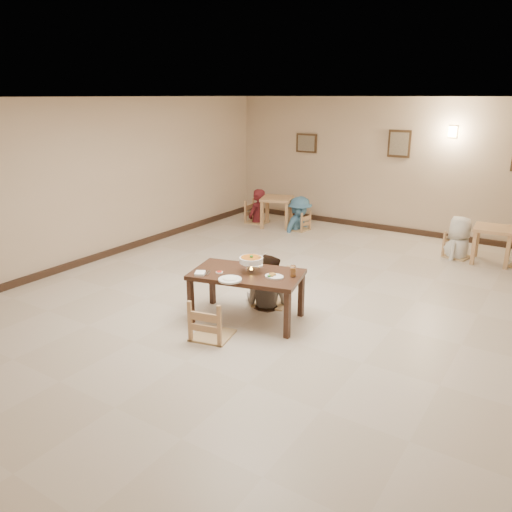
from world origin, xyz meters
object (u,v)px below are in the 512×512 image
Objects in this scene: main_table at (247,278)px; curry_warmer at (251,260)px; bg_chair_ll at (257,202)px; bg_table_left at (277,203)px; bg_diner_c at (462,217)px; drink_glass at (293,272)px; bg_chair_rl at (460,234)px; bg_chair_lr at (300,212)px; bg_diner_b at (300,197)px; main_diner at (267,255)px; chair_near at (211,300)px; bg_diner_a at (257,189)px; bg_table_right at (494,234)px; chair_far at (271,272)px.

main_table is 4.52× the size of curry_warmer.
bg_chair_ll reaches higher than main_table.
bg_diner_c is (4.19, -0.12, 0.24)m from bg_table_left.
bg_chair_rl reaches higher than drink_glass.
bg_diner_c reaches higher than bg_chair_rl.
drink_glass is 0.18× the size of bg_chair_lr.
drink_glass is 5.81m from bg_chair_ll.
bg_diner_c reaches higher than bg_diner_b.
bg_chair_ll is 1.25m from bg_diner_b.
bg_chair_lr is (-1.68, 4.14, -0.36)m from main_diner.
curry_warmer is at bearing -113.01° from chair_near.
bg_diner_c reaches higher than curry_warmer.
chair_near is 0.64× the size of bg_diner_c.
bg_diner_b is at bearing -173.18° from bg_chair_lr.
main_diner reaches higher than bg_chair_lr.
bg_table_left is 0.54× the size of bg_diner_a.
main_table is 1.90× the size of bg_chair_lr.
bg_table_right is (1.84, 4.39, -0.22)m from drink_glass.
bg_table_left is 0.63m from bg_chair_lr.
bg_diner_b is at bearing -66.44° from main_diner.
bg_chair_lr is at bearing 117.18° from drink_glass.
bg_chair_ll is (-0.61, 0.08, -0.06)m from bg_table_left.
bg_table_left reaches higher than bg_table_right.
curry_warmer is at bearing 171.82° from bg_chair_rl.
main_table reaches higher than bg_table_right.
bg_chair_lr is 0.36m from bg_diner_b.
bg_diner_b is 3.58m from bg_diner_c.
bg_diner_b is at bearing 96.22° from main_table.
bg_table_right is at bearing 97.73° from bg_diner_c.
main_table is at bearing 171.60° from bg_chair_rl.
bg_diner_b is (0.00, 0.00, 0.36)m from bg_chair_lr.
bg_chair_ll is (-2.93, 4.14, 0.01)m from chair_far.
bg_chair_lr is (-1.71, 4.07, -0.08)m from chair_far.
main_diner is 4.48m from bg_chair_lr.
bg_chair_rl is (3.58, -0.13, 0.04)m from bg_chair_lr.
bg_table_right is (2.49, 4.00, -0.24)m from main_diner.
bg_table_right is 4.18m from bg_diner_b.
bg_diner_b reaches higher than curry_warmer.
main_table is at bearing -154.25° from bg_chair_ll.
chair_far is 1.35m from chair_near.
bg_table_left is 0.56× the size of bg_diner_c.
bg_chair_ll is 1.22m from bg_chair_lr.
chair_far is at bearing -150.39° from bg_chair_ll.
curry_warmer reaches higher than bg_chair_lr.
main_table is 4.97m from bg_chair_rl.
bg_table_right is 4.17m from bg_chair_lr.
main_diner is 10.24× the size of drink_glass.
curry_warmer is at bearing -117.98° from bg_table_right.
bg_diner_c is at bearing -1.70° from bg_table_left.
bg_table_right is 5.40m from bg_diner_a.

